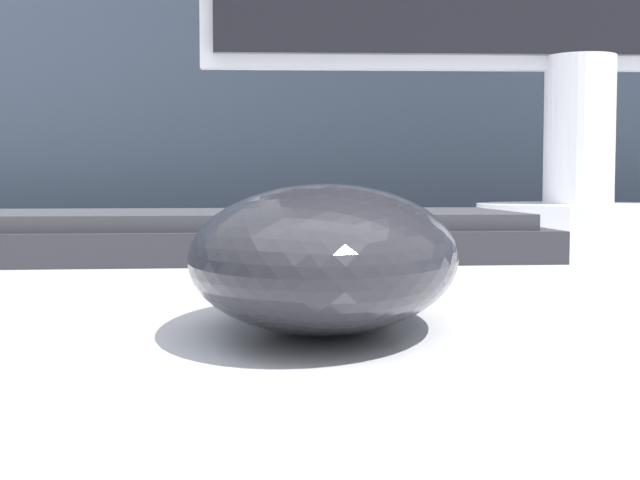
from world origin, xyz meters
TOP-DOWN VIEW (x-y plane):
  - partition_panel at (0.00, 0.62)m, footprint 5.00×0.03m
  - computer_mouse_near at (-0.01, -0.21)m, footprint 0.09×0.13m
  - keyboard at (-0.08, 0.02)m, footprint 0.41×0.15m

SIDE VIEW (x-z plane):
  - partition_panel at x=0.00m, z-range 0.00..1.07m
  - keyboard at x=-0.08m, z-range 0.70..0.73m
  - computer_mouse_near at x=-0.01m, z-range 0.70..0.74m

